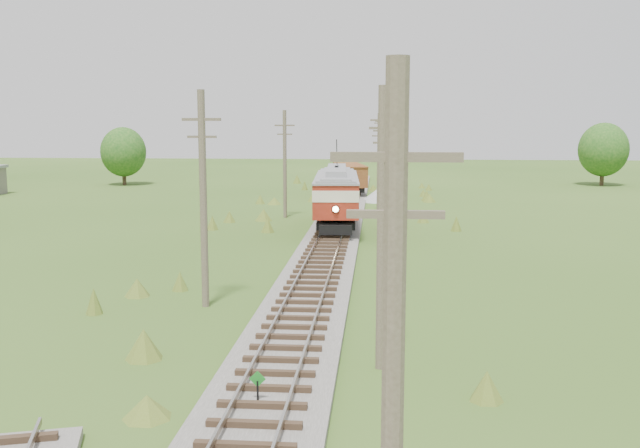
# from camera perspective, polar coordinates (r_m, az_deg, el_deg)

# --- Properties ---
(ground) EXTENTS (260.00, 260.00, 0.00)m
(ground) POSITION_cam_1_polar(r_m,az_deg,el_deg) (18.63, -5.17, -16.32)
(ground) COLOR #305419
(ground) RESTS_ON ground
(railbed_main) EXTENTS (3.60, 96.00, 0.57)m
(railbed_main) POSITION_cam_1_polar(r_m,az_deg,el_deg) (51.33, 1.31, -0.22)
(railbed_main) COLOR #605B54
(railbed_main) RESTS_ON ground
(switch_marker) EXTENTS (0.45, 0.06, 1.08)m
(switch_marker) POSITION_cam_1_polar(r_m,az_deg,el_deg) (19.78, -5.02, -12.84)
(switch_marker) COLOR black
(switch_marker) RESTS_ON ground
(streetcar) EXTENTS (3.64, 13.02, 5.91)m
(streetcar) POSITION_cam_1_polar(r_m,az_deg,el_deg) (51.11, 1.33, 2.60)
(streetcar) COLOR black
(streetcar) RESTS_ON ground
(gondola) EXTENTS (4.03, 8.51, 2.72)m
(gondola) POSITION_cam_1_polar(r_m,az_deg,el_deg) (74.47, 2.39, 3.83)
(gondola) COLOR black
(gondola) RESTS_ON ground
(gravel_pile) EXTENTS (3.48, 3.69, 1.27)m
(gravel_pile) POSITION_cam_1_polar(r_m,az_deg,el_deg) (68.99, 4.74, 2.26)
(gravel_pile) COLOR gray
(gravel_pile) RESTS_ON ground
(utility_pole_r_0) EXTENTS (1.60, 0.30, 8.50)m
(utility_pole_r_0) POSITION_cam_1_polar(r_m,az_deg,el_deg) (9.31, 5.85, -12.95)
(utility_pole_r_0) COLOR brown
(utility_pole_r_0) RESTS_ON ground
(utility_pole_r_1) EXTENTS (0.30, 0.30, 8.80)m
(utility_pole_r_1) POSITION_cam_1_polar(r_m,az_deg,el_deg) (21.94, 4.94, -0.53)
(utility_pole_r_1) COLOR brown
(utility_pole_r_1) RESTS_ON ground
(utility_pole_r_2) EXTENTS (1.60, 0.30, 8.60)m
(utility_pole_r_2) POSITION_cam_1_polar(r_m,az_deg,el_deg) (34.84, 5.20, 2.75)
(utility_pole_r_2) COLOR brown
(utility_pole_r_2) RESTS_ON ground
(utility_pole_r_3) EXTENTS (1.60, 0.30, 9.00)m
(utility_pole_r_3) POSITION_cam_1_polar(r_m,az_deg,el_deg) (47.78, 4.96, 4.47)
(utility_pole_r_3) COLOR brown
(utility_pole_r_3) RESTS_ON ground
(utility_pole_r_4) EXTENTS (1.60, 0.30, 8.40)m
(utility_pole_r_4) POSITION_cam_1_polar(r_m,az_deg,el_deg) (60.78, 4.72, 4.99)
(utility_pole_r_4) COLOR brown
(utility_pole_r_4) RESTS_ON ground
(utility_pole_r_5) EXTENTS (1.60, 0.30, 8.90)m
(utility_pole_r_5) POSITION_cam_1_polar(r_m,az_deg,el_deg) (73.75, 5.04, 5.74)
(utility_pole_r_5) COLOR brown
(utility_pole_r_5) RESTS_ON ground
(utility_pole_r_6) EXTENTS (1.60, 0.30, 8.70)m
(utility_pole_r_6) POSITION_cam_1_polar(r_m,az_deg,el_deg) (86.74, 4.86, 6.05)
(utility_pole_r_6) COLOR brown
(utility_pole_r_6) RESTS_ON ground
(utility_pole_l_a) EXTENTS (1.60, 0.30, 9.00)m
(utility_pole_l_a) POSITION_cam_1_polar(r_m,az_deg,el_deg) (29.73, -9.32, 2.13)
(utility_pole_l_a) COLOR brown
(utility_pole_l_a) RESTS_ON ground
(utility_pole_l_b) EXTENTS (1.60, 0.30, 8.60)m
(utility_pole_l_b) POSITION_cam_1_polar(r_m,az_deg,el_deg) (57.27, -2.83, 4.91)
(utility_pole_l_b) COLOR brown
(utility_pole_l_b) RESTS_ON ground
(tree_mid_a) EXTENTS (5.46, 5.46, 7.03)m
(tree_mid_a) POSITION_cam_1_polar(r_m,az_deg,el_deg) (90.25, -15.46, 5.58)
(tree_mid_a) COLOR #38281C
(tree_mid_a) RESTS_ON ground
(tree_mid_b) EXTENTS (5.88, 5.88, 7.57)m
(tree_mid_b) POSITION_cam_1_polar(r_m,az_deg,el_deg) (92.77, 21.73, 5.55)
(tree_mid_b) COLOR #38281C
(tree_mid_b) RESTS_ON ground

